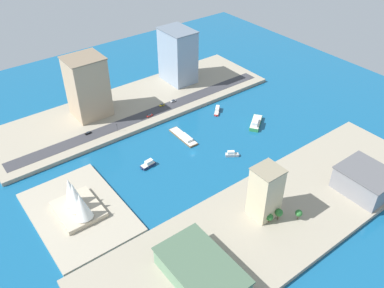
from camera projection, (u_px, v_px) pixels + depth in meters
name	position (u px, v px, depth m)	size (l,w,h in m)	color
ground_plane	(193.00, 153.00, 291.66)	(440.00, 440.00, 0.00)	#145684
quay_west	(275.00, 217.00, 239.16)	(70.00, 240.00, 3.00)	#9E937F
quay_east	(135.00, 105.00, 342.40)	(70.00, 240.00, 3.00)	#9E937F
peninsula_point	(79.00, 212.00, 242.84)	(74.25, 50.67, 2.00)	#A89E89
road_strip	(148.00, 114.00, 328.18)	(11.95, 228.00, 0.15)	#38383D
tugboat_red	(217.00, 110.00, 335.83)	(11.37, 12.00, 3.68)	red
yacht_sleek_gray	(232.00, 154.00, 287.66)	(8.09, 10.09, 4.28)	#999EA3
patrol_launch_navy	(148.00, 164.00, 278.40)	(5.64, 11.98, 4.55)	#1E284C
barge_flat_brown	(184.00, 137.00, 305.63)	(29.16, 7.52, 3.13)	brown
ferry_green_doubledeck	(256.00, 123.00, 319.44)	(18.26, 21.73, 6.63)	#2D8C4C
warehouse_low_gray	(365.00, 181.00, 250.82)	(32.12, 27.60, 15.62)	gray
office_block_beige	(265.00, 192.00, 229.73)	(14.95, 15.27, 33.43)	#C6B793
terminal_long_green	(201.00, 271.00, 200.01)	(46.39, 28.13, 11.23)	slate
tower_tall_glass	(178.00, 56.00, 362.46)	(32.42, 23.54, 47.94)	#8C9EB2
apartment_midrise_tan	(88.00, 87.00, 314.30)	(25.78, 28.39, 48.89)	tan
pickup_red	(150.00, 115.00, 324.74)	(2.14, 5.10, 1.73)	black
sedan_silver	(173.00, 101.00, 343.30)	(2.04, 4.64, 1.66)	black
suv_black	(88.00, 133.00, 305.10)	(1.99, 4.93, 1.48)	black
taxi_yellow_cab	(162.00, 105.00, 338.16)	(2.04, 4.73, 1.46)	black
traffic_light_waterfront	(117.00, 127.00, 305.84)	(0.36, 0.36, 6.50)	black
opera_landmark	(77.00, 201.00, 236.82)	(29.94, 24.53, 21.81)	#BCAD93
park_tree_cluster	(282.00, 214.00, 232.16)	(12.67, 19.43, 7.66)	brown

